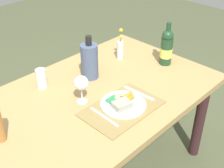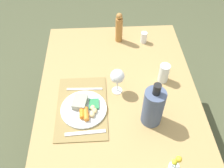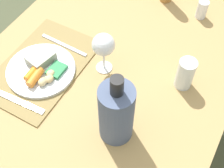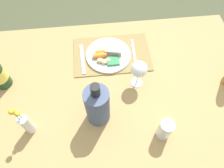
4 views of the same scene
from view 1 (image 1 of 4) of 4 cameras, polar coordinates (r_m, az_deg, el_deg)
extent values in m
cube|color=#A88752|center=(1.83, -3.10, -2.32)|extent=(1.52, 0.96, 0.04)
cylinder|color=#371D20|center=(2.30, 16.31, -6.48)|extent=(0.07, 0.07, 0.67)
cylinder|color=#371D20|center=(2.64, 1.98, 0.67)|extent=(0.07, 0.07, 0.67)
cube|color=olive|center=(1.69, 2.01, -4.53)|extent=(0.45, 0.29, 0.01)
cylinder|color=silver|center=(1.70, 2.14, -3.86)|extent=(0.26, 0.26, 0.01)
cube|color=#999B86|center=(1.66, 1.89, -3.96)|extent=(0.11, 0.09, 0.04)
cylinder|color=orange|center=(1.71, 3.20, -2.84)|extent=(0.07, 0.03, 0.03)
cylinder|color=orange|center=(1.73, 2.88, -2.38)|extent=(0.08, 0.04, 0.03)
ellipsoid|color=#D5BB83|center=(1.72, 1.02, -2.59)|extent=(0.03, 0.03, 0.02)
ellipsoid|color=#DABA7C|center=(1.74, 1.27, -2.13)|extent=(0.04, 0.03, 0.02)
ellipsoid|color=#D2B980|center=(1.75, 2.10, -1.98)|extent=(0.04, 0.03, 0.02)
cube|color=#2C8249|center=(1.72, 0.26, -2.99)|extent=(0.07, 0.06, 0.01)
cube|color=silver|center=(1.62, -1.53, -6.24)|extent=(0.02, 0.22, 0.00)
cube|color=silver|center=(1.80, 5.11, -1.74)|extent=(0.03, 0.22, 0.00)
cylinder|color=silver|center=(1.88, -13.26, 1.01)|extent=(0.06, 0.06, 0.13)
cylinder|color=silver|center=(1.90, -13.17, 0.36)|extent=(0.06, 0.06, 0.07)
cylinder|color=silver|center=(2.16, 1.55, 6.41)|extent=(0.05, 0.05, 0.13)
cylinder|color=#3F7233|center=(2.15, 1.67, 7.48)|extent=(0.00, 0.00, 0.22)
sphere|color=gold|center=(2.10, 1.71, 10.17)|extent=(0.03, 0.03, 0.03)
cylinder|color=#3F7233|center=(2.15, 1.69, 6.86)|extent=(0.00, 0.00, 0.18)
sphere|color=yellow|center=(2.11, 1.73, 9.02)|extent=(0.02, 0.02, 0.02)
cylinder|color=#495776|center=(1.92, -4.28, 4.29)|extent=(0.11, 0.11, 0.23)
cylinder|color=black|center=(1.85, -4.47, 8.24)|extent=(0.04, 0.04, 0.06)
cylinder|color=white|center=(1.75, -5.66, -3.28)|extent=(0.06, 0.06, 0.00)
cylinder|color=white|center=(1.72, -5.75, -2.05)|extent=(0.01, 0.01, 0.09)
sphere|color=white|center=(1.68, -5.90, 0.23)|extent=(0.08, 0.08, 0.08)
cylinder|color=#1E4026|center=(2.12, 10.24, 6.17)|extent=(0.08, 0.08, 0.19)
sphere|color=#1E4026|center=(2.07, 10.55, 9.02)|extent=(0.08, 0.08, 0.08)
cylinder|color=#1E4026|center=(2.05, 10.69, 10.30)|extent=(0.03, 0.03, 0.09)
cylinder|color=#ECDC5C|center=(2.12, 10.21, 5.93)|extent=(0.09, 0.09, 0.07)
camera|label=2|loc=(2.10, 18.35, 34.58)|focal=39.04mm
camera|label=3|loc=(2.14, -0.14, 30.35)|focal=50.00mm
camera|label=4|loc=(1.99, -14.76, 29.82)|focal=33.06mm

